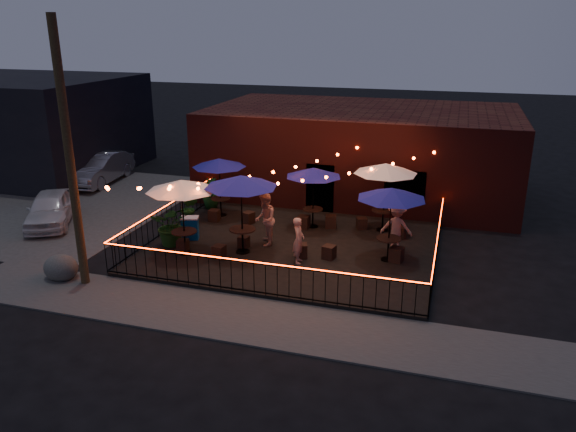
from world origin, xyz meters
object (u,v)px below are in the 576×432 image
object	(u,v)px
cafe_table_4	(392,194)
cafe_table_1	(219,164)
cooler	(190,228)
cafe_table_0	(181,187)
utility_pole	(70,159)
cafe_table_3	(313,173)
cafe_table_2	(241,182)
cafe_table_5	(386,169)
boulder	(61,268)

from	to	relation	value
cafe_table_4	cafe_table_1	bearing A→B (deg)	159.93
cooler	cafe_table_0	bearing A→B (deg)	-88.87
utility_pole	cafe_table_3	size ratio (longest dim) A/B	3.32
cafe_table_0	cafe_table_2	distance (m)	1.99
cafe_table_0	cafe_table_3	xyz separation A→B (m)	(3.55, 3.90, -0.24)
cafe_table_3	cafe_table_4	bearing A→B (deg)	-36.74
cafe_table_1	cafe_table_5	world-z (taller)	cafe_table_5
cafe_table_3	boulder	size ratio (longest dim) A/B	2.42
cafe_table_2	utility_pole	bearing A→B (deg)	-138.13
utility_pole	cafe_table_4	xyz separation A→B (m)	(8.83, 4.29, -1.54)
utility_pole	cafe_table_2	bearing A→B (deg)	41.87
cooler	utility_pole	bearing A→B (deg)	-128.97
cafe_table_2	cafe_table_4	world-z (taller)	cafe_table_2
cafe_table_1	cafe_table_5	bearing A→B (deg)	1.51
cafe_table_2	cafe_table_3	world-z (taller)	cafe_table_2
cafe_table_0	boulder	distance (m)	4.58
cafe_table_0	cafe_table_3	bearing A→B (deg)	47.66
cafe_table_4	cafe_table_5	distance (m)	2.88
utility_pole	boulder	distance (m)	3.73
cafe_table_4	boulder	world-z (taller)	cafe_table_4
cafe_table_0	cafe_table_4	world-z (taller)	cafe_table_0
cafe_table_0	cafe_table_5	distance (m)	7.56
cafe_table_3	cafe_table_0	bearing A→B (deg)	-132.34
cafe_table_2	cafe_table_4	distance (m)	4.99
cafe_table_1	cafe_table_5	size ratio (longest dim) A/B	0.93
cafe_table_3	boulder	distance (m)	9.50
cafe_table_3	cafe_table_5	xyz separation A→B (m)	(2.67, 0.40, 0.24)
utility_pole	cooler	bearing A→B (deg)	68.95
cafe_table_2	cafe_table_3	xyz separation A→B (m)	(1.69, 3.21, -0.35)
cafe_table_0	cafe_table_1	size ratio (longest dim) A/B	1.00
cafe_table_3	cafe_table_4	size ratio (longest dim) A/B	0.86
cafe_table_1	boulder	size ratio (longest dim) A/B	2.82
cafe_table_0	cafe_table_3	distance (m)	5.28
cafe_table_0	cooler	size ratio (longest dim) A/B	3.35
cafe_table_0	cafe_table_4	size ratio (longest dim) A/B	1.01
utility_pole	cafe_table_1	xyz separation A→B (m)	(1.60, 6.94, -1.64)
utility_pole	cafe_table_5	xyz separation A→B (m)	(8.26, 7.11, -1.43)
cafe_table_4	cooler	size ratio (longest dim) A/B	3.32
cafe_table_2	boulder	xyz separation A→B (m)	(-4.83, -3.44, -2.29)
cafe_table_2	cafe_table_3	size ratio (longest dim) A/B	1.25
boulder	cooler	bearing A→B (deg)	58.31
cafe_table_4	cafe_table_3	bearing A→B (deg)	143.26
cafe_table_3	cooler	size ratio (longest dim) A/B	2.85
cafe_table_3	cafe_table_4	world-z (taller)	cafe_table_4
cafe_table_4	cooler	distance (m)	7.49
cafe_table_1	cafe_table_3	bearing A→B (deg)	-3.22
cafe_table_5	cafe_table_4	bearing A→B (deg)	-78.50
cafe_table_5	boulder	xyz separation A→B (m)	(-9.18, -7.04, -2.18)
cafe_table_3	boulder	xyz separation A→B (m)	(-6.51, -6.65, -1.93)
utility_pole	cafe_table_5	size ratio (longest dim) A/B	2.66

